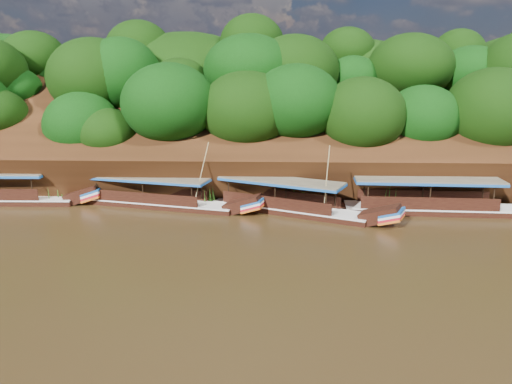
% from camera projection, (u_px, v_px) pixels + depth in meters
% --- Properties ---
extents(ground, '(160.00, 160.00, 0.00)m').
position_uv_depth(ground, '(296.00, 247.00, 30.17)').
color(ground, black).
rests_on(ground, ground).
extents(riverbank, '(120.00, 30.06, 19.40)m').
position_uv_depth(riverbank, '(287.00, 154.00, 51.76)').
color(riverbank, black).
rests_on(riverbank, ground).
extents(boat_0, '(16.20, 3.58, 6.99)m').
position_uv_depth(boat_0, '(449.00, 205.00, 37.10)').
color(boat_0, black).
rests_on(boat_0, ground).
extents(boat_1, '(13.79, 7.79, 5.87)m').
position_uv_depth(boat_1, '(299.00, 207.00, 36.87)').
color(boat_1, black).
rests_on(boat_1, ground).
extents(boat_2, '(14.72, 5.37, 5.68)m').
position_uv_depth(boat_2, '(167.00, 201.00, 38.71)').
color(boat_2, black).
rests_on(boat_2, ground).
extents(boat_3, '(14.33, 2.80, 3.03)m').
position_uv_depth(boat_3, '(9.00, 196.00, 39.90)').
color(boat_3, black).
rests_on(boat_3, ground).
extents(reeds, '(47.18, 2.44, 2.17)m').
position_uv_depth(reeds, '(263.00, 194.00, 39.20)').
color(reeds, '#2E6318').
rests_on(reeds, ground).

